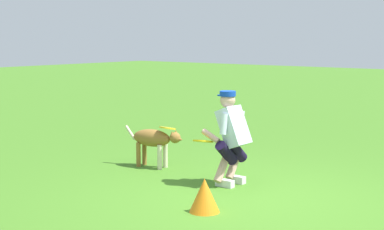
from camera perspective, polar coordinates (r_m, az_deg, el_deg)
The scene contains 6 objects.
ground_plane at distance 7.82m, azimuth 5.21°, elevation -7.77°, with size 60.00×60.00×0.00m, color #417821.
person at distance 8.38m, azimuth 3.66°, elevation -1.86°, with size 0.57×0.64×1.29m.
dog at distance 9.54m, azimuth -3.52°, elevation -2.32°, with size 1.08×0.35×0.62m.
frisbee_flying at distance 9.40m, azimuth -2.30°, elevation -1.21°, with size 0.26×0.26×0.02m, color yellow.
frisbee_held at distance 8.38m, azimuth 1.02°, elevation -2.45°, with size 0.28×0.28×0.02m, color yellow.
training_cone at distance 7.19m, azimuth 1.17°, elevation -7.47°, with size 0.36×0.36×0.40m, color orange.
Camera 1 is at (-4.12, 6.32, 2.05)m, focal length 57.41 mm.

